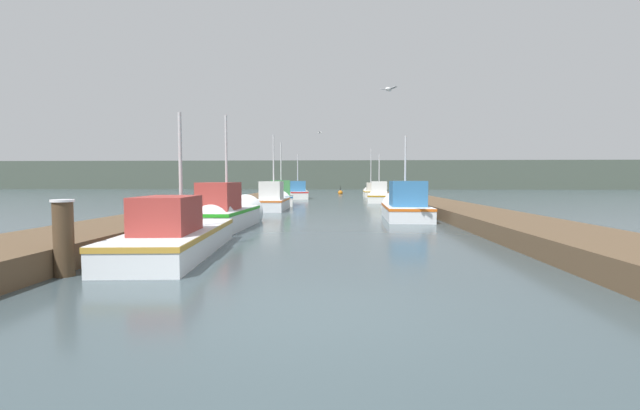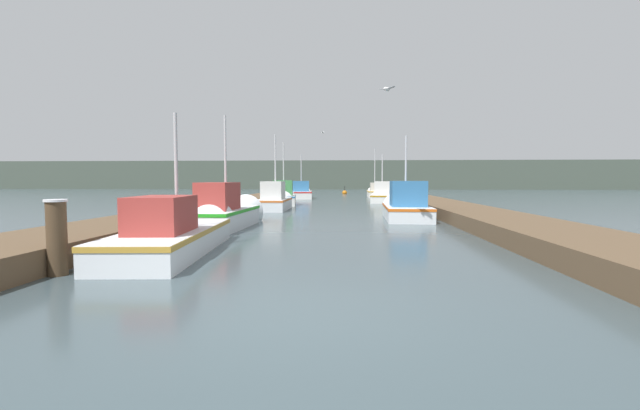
{
  "view_description": "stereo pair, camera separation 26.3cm",
  "coord_description": "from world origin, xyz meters",
  "px_view_note": "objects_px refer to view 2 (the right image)",
  "views": [
    {
      "loc": [
        0.37,
        -4.97,
        1.61
      ],
      "look_at": [
        -0.42,
        12.16,
        0.6
      ],
      "focal_mm": 24.0,
      "sensor_mm": 36.0,
      "label": 1
    },
    {
      "loc": [
        0.63,
        -4.96,
        1.61
      ],
      "look_at": [
        -0.42,
        12.16,
        0.6
      ],
      "focal_mm": 24.0,
      "sensor_mm": 36.0,
      "label": 2
    }
  ],
  "objects_px": {
    "fishing_boat_1": "(227,212)",
    "fishing_boat_3": "(276,200)",
    "fishing_boat_7": "(375,192)",
    "channel_buoy": "(345,193)",
    "fishing_boat_2": "(405,206)",
    "mooring_piling_2": "(57,237)",
    "fishing_boat_0": "(184,231)",
    "seagull_lead": "(387,89)",
    "fishing_boat_5": "(382,196)",
    "mooring_piling_1": "(194,212)",
    "mooring_piling_0": "(386,191)",
    "fishing_boat_6": "(301,193)",
    "seagull_1": "(323,132)",
    "fishing_boat_4": "(284,197)"
  },
  "relations": [
    {
      "from": "mooring_piling_1",
      "to": "seagull_lead",
      "type": "height_order",
      "value": "seagull_lead"
    },
    {
      "from": "fishing_boat_5",
      "to": "fishing_boat_3",
      "type": "bearing_deg",
      "value": -121.67
    },
    {
      "from": "channel_buoy",
      "to": "seagull_lead",
      "type": "distance_m",
      "value": 35.04
    },
    {
      "from": "fishing_boat_0",
      "to": "seagull_lead",
      "type": "bearing_deg",
      "value": 28.52
    },
    {
      "from": "fishing_boat_2",
      "to": "mooring_piling_0",
      "type": "height_order",
      "value": "fishing_boat_2"
    },
    {
      "from": "mooring_piling_1",
      "to": "fishing_boat_3",
      "type": "bearing_deg",
      "value": 82.3
    },
    {
      "from": "fishing_boat_4",
      "to": "fishing_boat_7",
      "type": "xyz_separation_m",
      "value": [
        6.75,
        13.44,
        -0.07
      ]
    },
    {
      "from": "fishing_boat_6",
      "to": "fishing_boat_7",
      "type": "bearing_deg",
      "value": 26.34
    },
    {
      "from": "fishing_boat_0",
      "to": "fishing_boat_1",
      "type": "xyz_separation_m",
      "value": [
        -0.2,
        4.45,
        0.12
      ]
    },
    {
      "from": "fishing_boat_2",
      "to": "fishing_boat_7",
      "type": "xyz_separation_m",
      "value": [
        0.22,
        22.75,
        -0.05
      ]
    },
    {
      "from": "fishing_boat_7",
      "to": "seagull_lead",
      "type": "height_order",
      "value": "fishing_boat_7"
    },
    {
      "from": "fishing_boat_5",
      "to": "channel_buoy",
      "type": "relative_size",
      "value": 5.88
    },
    {
      "from": "mooring_piling_0",
      "to": "seagull_1",
      "type": "height_order",
      "value": "seagull_1"
    },
    {
      "from": "fishing_boat_7",
      "to": "channel_buoy",
      "type": "relative_size",
      "value": 5.31
    },
    {
      "from": "fishing_boat_2",
      "to": "fishing_boat_6",
      "type": "height_order",
      "value": "fishing_boat_6"
    },
    {
      "from": "fishing_boat_5",
      "to": "mooring_piling_1",
      "type": "height_order",
      "value": "fishing_boat_5"
    },
    {
      "from": "fishing_boat_0",
      "to": "seagull_1",
      "type": "xyz_separation_m",
      "value": [
        2.16,
        21.48,
        4.68
      ]
    },
    {
      "from": "mooring_piling_1",
      "to": "channel_buoy",
      "type": "height_order",
      "value": "mooring_piling_1"
    },
    {
      "from": "fishing_boat_7",
      "to": "fishing_boat_5",
      "type": "bearing_deg",
      "value": -89.4
    },
    {
      "from": "mooring_piling_0",
      "to": "seagull_1",
      "type": "distance_m",
      "value": 10.87
    },
    {
      "from": "fishing_boat_4",
      "to": "mooring_piling_2",
      "type": "distance_m",
      "value": 20.66
    },
    {
      "from": "fishing_boat_3",
      "to": "mooring_piling_1",
      "type": "distance_m",
      "value": 9.27
    },
    {
      "from": "fishing_boat_0",
      "to": "seagull_1",
      "type": "relative_size",
      "value": 11.29
    },
    {
      "from": "fishing_boat_1",
      "to": "fishing_boat_3",
      "type": "height_order",
      "value": "fishing_boat_3"
    },
    {
      "from": "fishing_boat_2",
      "to": "fishing_boat_3",
      "type": "height_order",
      "value": "fishing_boat_3"
    },
    {
      "from": "fishing_boat_5",
      "to": "fishing_boat_0",
      "type": "bearing_deg",
      "value": -101.94
    },
    {
      "from": "fishing_boat_2",
      "to": "channel_buoy",
      "type": "distance_m",
      "value": 29.97
    },
    {
      "from": "fishing_boat_0",
      "to": "seagull_1",
      "type": "height_order",
      "value": "seagull_1"
    },
    {
      "from": "fishing_boat_0",
      "to": "seagull_lead",
      "type": "xyz_separation_m",
      "value": [
        5.1,
        3.32,
        3.99
      ]
    },
    {
      "from": "fishing_boat_7",
      "to": "mooring_piling_2",
      "type": "bearing_deg",
      "value": -101.62
    },
    {
      "from": "fishing_boat_1",
      "to": "fishing_boat_7",
      "type": "xyz_separation_m",
      "value": [
        6.78,
        26.53,
        -0.06
      ]
    },
    {
      "from": "fishing_boat_2",
      "to": "fishing_boat_6",
      "type": "xyz_separation_m",
      "value": [
        -6.37,
        18.73,
        -0.02
      ]
    },
    {
      "from": "fishing_boat_2",
      "to": "fishing_boat_4",
      "type": "xyz_separation_m",
      "value": [
        -6.52,
        9.31,
        0.01
      ]
    },
    {
      "from": "mooring_piling_1",
      "to": "fishing_boat_5",
      "type": "bearing_deg",
      "value": 66.78
    },
    {
      "from": "fishing_boat_7",
      "to": "seagull_lead",
      "type": "distance_m",
      "value": 27.98
    },
    {
      "from": "seagull_1",
      "to": "fishing_boat_3",
      "type": "bearing_deg",
      "value": 174.93
    },
    {
      "from": "fishing_boat_4",
      "to": "fishing_boat_6",
      "type": "xyz_separation_m",
      "value": [
        0.15,
        9.42,
        -0.03
      ]
    },
    {
      "from": "fishing_boat_2",
      "to": "mooring_piling_2",
      "type": "xyz_separation_m",
      "value": [
        -7.34,
        -11.33,
        0.16
      ]
    },
    {
      "from": "fishing_boat_3",
      "to": "seagull_lead",
      "type": "relative_size",
      "value": 9.83
    },
    {
      "from": "fishing_boat_3",
      "to": "mooring_piling_0",
      "type": "bearing_deg",
      "value": 65.16
    },
    {
      "from": "fishing_boat_1",
      "to": "seagull_1",
      "type": "xyz_separation_m",
      "value": [
        2.36,
        17.03,
        4.57
      ]
    },
    {
      "from": "channel_buoy",
      "to": "seagull_lead",
      "type": "xyz_separation_m",
      "value": [
        1.4,
        -34.76,
        4.22
      ]
    },
    {
      "from": "fishing_boat_6",
      "to": "fishing_boat_2",
      "type": "bearing_deg",
      "value": -76.22
    },
    {
      "from": "fishing_boat_1",
      "to": "fishing_boat_3",
      "type": "relative_size",
      "value": 1.03
    },
    {
      "from": "fishing_boat_4",
      "to": "channel_buoy",
      "type": "bearing_deg",
      "value": 73.47
    },
    {
      "from": "fishing_boat_5",
      "to": "mooring_piling_0",
      "type": "relative_size",
      "value": 5.06
    },
    {
      "from": "fishing_boat_1",
      "to": "seagull_lead",
      "type": "relative_size",
      "value": 10.09
    },
    {
      "from": "fishing_boat_1",
      "to": "seagull_lead",
      "type": "distance_m",
      "value": 6.65
    },
    {
      "from": "fishing_boat_0",
      "to": "fishing_boat_6",
      "type": "relative_size",
      "value": 1.26
    },
    {
      "from": "seagull_lead",
      "to": "fishing_boat_6",
      "type": "bearing_deg",
      "value": 140.76
    }
  ]
}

